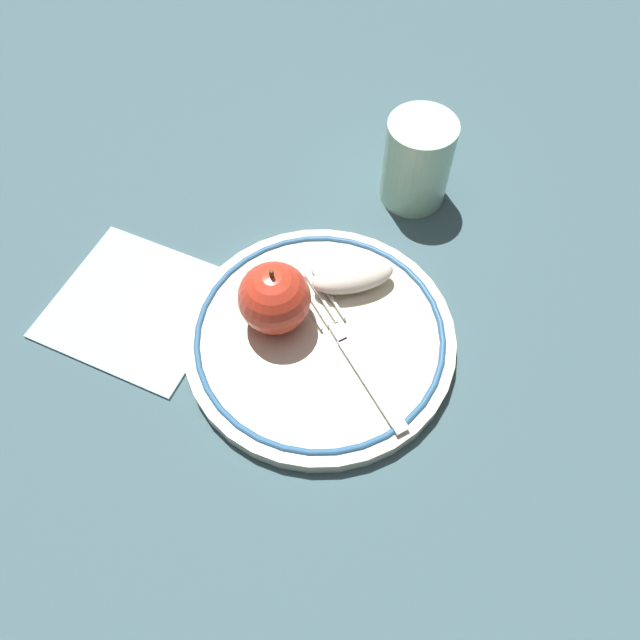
% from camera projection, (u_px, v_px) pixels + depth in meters
% --- Properties ---
extents(ground_plane, '(2.00, 2.00, 0.00)m').
position_uv_depth(ground_plane, '(309.00, 343.00, 0.58)').
color(ground_plane, '#3F5C62').
extents(plate, '(0.25, 0.25, 0.02)m').
position_uv_depth(plate, '(320.00, 337.00, 0.57)').
color(plate, beige).
rests_on(plate, ground_plane).
extents(apple_red_whole, '(0.06, 0.06, 0.07)m').
position_uv_depth(apple_red_whole, '(274.00, 298.00, 0.54)').
color(apple_red_whole, red).
rests_on(apple_red_whole, plate).
extents(apple_slice_front, '(0.08, 0.06, 0.02)m').
position_uv_depth(apple_slice_front, '(353.00, 276.00, 0.58)').
color(apple_slice_front, '#F1E1CB').
rests_on(apple_slice_front, plate).
extents(fork, '(0.11, 0.16, 0.00)m').
position_uv_depth(fork, '(351.00, 352.00, 0.55)').
color(fork, silver).
rests_on(fork, plate).
extents(drinking_glass, '(0.07, 0.07, 0.10)m').
position_uv_depth(drinking_glass, '(417.00, 162.00, 0.63)').
color(drinking_glass, '#BAE9C2').
rests_on(drinking_glass, ground_plane).
extents(napkin_folded, '(0.20, 0.19, 0.01)m').
position_uv_depth(napkin_folded, '(137.00, 305.00, 0.59)').
color(napkin_folded, '#ABC7D5').
rests_on(napkin_folded, ground_plane).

